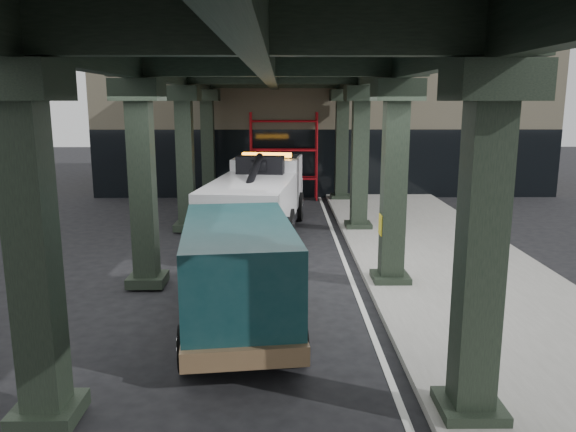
{
  "coord_description": "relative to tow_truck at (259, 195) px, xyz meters",
  "views": [
    {
      "loc": [
        -0.07,
        -11.27,
        4.5
      ],
      "look_at": [
        0.07,
        2.35,
        1.7
      ],
      "focal_mm": 35.0,
      "sensor_mm": 36.0,
      "label": 1
    }
  ],
  "objects": [
    {
      "name": "ground",
      "position": [
        0.86,
        -7.52,
        -1.35
      ],
      "size": [
        90.0,
        90.0,
        0.0
      ],
      "primitive_type": "plane",
      "color": "black",
      "rests_on": "ground"
    },
    {
      "name": "sidewalk",
      "position": [
        5.36,
        -5.52,
        -1.28
      ],
      "size": [
        5.0,
        40.0,
        0.15
      ],
      "primitive_type": "cube",
      "color": "gray",
      "rests_on": "ground"
    },
    {
      "name": "lane_stripe",
      "position": [
        2.56,
        -5.52,
        -1.35
      ],
      "size": [
        0.12,
        38.0,
        0.01
      ],
      "primitive_type": "cube",
      "color": "silver",
      "rests_on": "ground"
    },
    {
      "name": "viaduct",
      "position": [
        0.46,
        -5.52,
        4.11
      ],
      "size": [
        7.4,
        32.0,
        6.4
      ],
      "color": "black",
      "rests_on": "ground"
    },
    {
      "name": "building",
      "position": [
        2.86,
        12.48,
        2.65
      ],
      "size": [
        22.0,
        10.0,
        8.0
      ],
      "primitive_type": "cube",
      "color": "#C6B793",
      "rests_on": "ground"
    },
    {
      "name": "scaffolding",
      "position": [
        0.86,
        7.13,
        0.75
      ],
      "size": [
        3.08,
        0.88,
        4.0
      ],
      "color": "red",
      "rests_on": "ground"
    },
    {
      "name": "tow_truck",
      "position": [
        0.0,
        0.0,
        0.0
      ],
      "size": [
        3.34,
        8.68,
        2.78
      ],
      "rotation": [
        0.0,
        0.0,
        -0.12
      ],
      "color": "black",
      "rests_on": "ground"
    },
    {
      "name": "towed_van",
      "position": [
        -0.09,
        -8.09,
        -0.16
      ],
      "size": [
        2.74,
        5.68,
        2.22
      ],
      "rotation": [
        0.0,
        0.0,
        0.12
      ],
      "color": "#10373B",
      "rests_on": "ground"
    }
  ]
}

